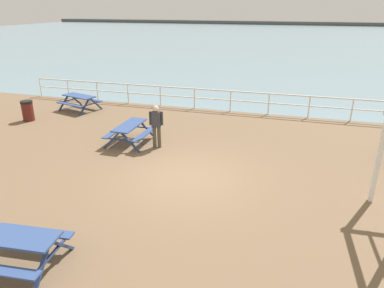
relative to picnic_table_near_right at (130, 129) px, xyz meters
name	(u,v)px	position (x,y,z in m)	size (l,w,h in m)	color
ground_plane	(185,180)	(2.95, -2.21, -0.68)	(30.00, 24.00, 0.20)	brown
sea_band	(281,38)	(2.95, 50.54, -0.58)	(142.00, 90.00, 0.01)	gray
distant_shoreline	(290,25)	(2.95, 93.54, -0.58)	(142.00, 6.00, 1.80)	#4C4C47
seaward_railing	(231,97)	(2.95, 5.54, 0.17)	(23.07, 0.07, 1.08)	white
picnic_table_near_right	(130,129)	(0.00, 0.00, 0.00)	(1.56, 1.81, 0.80)	#334C84
picnic_table_mid_centre	(15,244)	(0.88, -7.11, 0.00)	(1.94, 1.70, 0.80)	#334C84
picnic_table_far_left	(79,99)	(-4.57, 3.53, 0.00)	(2.14, 1.94, 0.80)	#334C84
visitor	(156,124)	(1.17, -0.11, 0.36)	(0.52, 0.29, 1.66)	#4C4233
litter_bin	(28,111)	(-5.91, 1.31, -0.10)	(0.55, 0.55, 0.95)	#591E19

